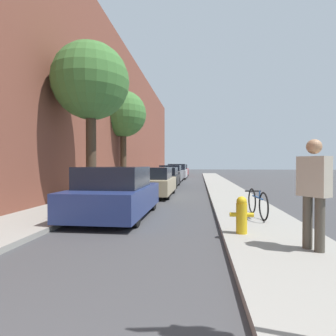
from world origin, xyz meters
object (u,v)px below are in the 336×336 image
at_px(parked_car_navy, 116,193).
at_px(parked_car_silver, 177,172).
at_px(parked_car_red, 180,171).
at_px(parked_car_grey, 171,174).
at_px(street_tree_far, 123,115).
at_px(bicycle, 257,203).
at_px(fire_hydrant, 242,214).
at_px(street_tree_near, 91,83).
at_px(pedestrian, 314,188).
at_px(parked_car_black, 165,178).
at_px(parked_car_champagne, 152,182).

xyz_separation_m(parked_car_navy, parked_car_silver, (0.15, 20.46, 0.04)).
bearing_deg(parked_car_red, parked_car_silver, -89.37).
bearing_deg(parked_car_grey, parked_car_silver, 88.65).
relative_size(parked_car_grey, street_tree_far, 0.67).
distance_m(parked_car_silver, bicycle, 20.94).
height_order(parked_car_silver, fire_hydrant, parked_car_silver).
xyz_separation_m(parked_car_red, bicycle, (3.86, -26.21, -0.21)).
height_order(parked_car_grey, street_tree_near, street_tree_near).
bearing_deg(parked_car_navy, street_tree_near, 128.34).
xyz_separation_m(parked_car_red, pedestrian, (4.18, -29.01, 0.45)).
relative_size(parked_car_black, parked_car_silver, 0.95).
distance_m(parked_car_navy, bicycle, 3.95).
bearing_deg(pedestrian, parked_car_grey, 156.96).
distance_m(parked_car_red, street_tree_far, 17.09).
xyz_separation_m(parked_car_grey, street_tree_far, (-2.53, -5.48, 4.04)).
bearing_deg(bicycle, parked_car_navy, 173.13).
distance_m(parked_car_navy, street_tree_far, 10.77).
height_order(parked_car_red, pedestrian, pedestrian).
relative_size(parked_car_silver, bicycle, 2.56).
bearing_deg(pedestrian, parked_car_silver, 153.74).
bearing_deg(street_tree_far, parked_car_champagne, -59.18).
distance_m(parked_car_red, bicycle, 26.49).
bearing_deg(parked_car_silver, parked_car_red, 90.63).
relative_size(parked_car_black, fire_hydrant, 5.64).
bearing_deg(street_tree_near, parked_car_black, 78.69).
bearing_deg(parked_car_champagne, street_tree_near, -117.99).
bearing_deg(parked_car_black, parked_car_red, 90.29).
bearing_deg(pedestrian, parked_car_champagne, 170.50).
height_order(parked_car_black, parked_car_silver, parked_car_silver).
relative_size(parked_car_champagne, parked_car_silver, 0.91).
distance_m(pedestrian, bicycle, 2.90).
xyz_separation_m(parked_car_silver, fire_hydrant, (3.11, -22.44, -0.21)).
bearing_deg(parked_car_grey, bicycle, -75.59).
distance_m(parked_car_black, parked_car_red, 15.72).
height_order(pedestrian, bicycle, pedestrian).
distance_m(parked_car_silver, parked_car_red, 5.61).
bearing_deg(fire_hydrant, parked_car_silver, 97.89).
distance_m(parked_car_champagne, street_tree_far, 6.66).
bearing_deg(parked_car_black, parked_car_silver, 90.11).
xyz_separation_m(parked_car_black, parked_car_silver, (-0.02, 10.10, 0.09)).
distance_m(parked_car_silver, street_tree_far, 11.82).
bearing_deg(pedestrian, fire_hydrant, -169.99).
xyz_separation_m(parked_car_champagne, bicycle, (3.76, -5.28, -0.17)).
bearing_deg(bicycle, parked_car_silver, 95.58).
bearing_deg(street_tree_far, parked_car_red, 81.01).
xyz_separation_m(pedestrian, bicycle, (-0.31, 2.81, -0.66)).
relative_size(parked_car_navy, street_tree_near, 0.68).
distance_m(parked_car_grey, parked_car_silver, 5.32).
height_order(parked_car_navy, street_tree_far, street_tree_far).
xyz_separation_m(parked_car_silver, parked_car_red, (-0.06, 5.61, -0.02)).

